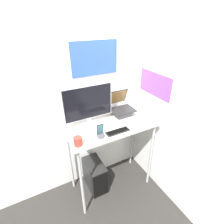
{
  "coord_description": "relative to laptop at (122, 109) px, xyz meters",
  "views": [
    {
      "loc": [
        -0.87,
        -1.35,
        2.27
      ],
      "look_at": [
        0.02,
        0.28,
        1.26
      ],
      "focal_mm": 28.0,
      "sensor_mm": 36.0,
      "label": 1
    }
  ],
  "objects": [
    {
      "name": "mug",
      "position": [
        -0.74,
        -0.35,
        -0.03
      ],
      "size": [
        0.09,
        0.09,
        0.1
      ],
      "color": "#9E382D",
      "rests_on": "desk"
    },
    {
      "name": "computer_tower",
      "position": [
        -0.48,
        -0.07,
        -0.94
      ],
      "size": [
        0.24,
        0.42,
        0.44
      ],
      "color": "black",
      "rests_on": "ground_plane"
    },
    {
      "name": "wall_side_right",
      "position": [
        0.39,
        -0.45,
        0.14
      ],
      "size": [
        0.06,
        6.0,
        2.6
      ],
      "color": "white",
      "rests_on": "ground_plane"
    },
    {
      "name": "monitor",
      "position": [
        -0.48,
        -0.02,
        0.17
      ],
      "size": [
        0.62,
        0.21,
        0.51
      ],
      "color": "silver",
      "rests_on": "desk"
    },
    {
      "name": "laptop",
      "position": [
        0.0,
        0.0,
        0.0
      ],
      "size": [
        0.31,
        0.34,
        0.32
      ],
      "color": "#4C4C51",
      "rests_on": "desk"
    },
    {
      "name": "cell_phone",
      "position": [
        -0.47,
        -0.33,
        -0.04
      ],
      "size": [
        0.09,
        0.09,
        0.17
      ],
      "color": "#4C4C51",
      "rests_on": "desk"
    },
    {
      "name": "wall_back",
      "position": [
        -0.26,
        0.2,
        0.14
      ],
      "size": [
        6.0,
        0.06,
        2.6
      ],
      "color": "white",
      "rests_on": "ground_plane"
    },
    {
      "name": "ground_plane",
      "position": [
        -0.26,
        -0.45,
        -1.16
      ],
      "size": [
        12.0,
        12.0,
        0.0
      ],
      "primitive_type": "plane",
      "color": "#2D2B28"
    },
    {
      "name": "keyboard",
      "position": [
        -0.25,
        -0.34,
        -0.07
      ],
      "size": [
        0.29,
        0.09,
        0.02
      ],
      "color": "black",
      "rests_on": "desk"
    },
    {
      "name": "desk",
      "position": [
        -0.26,
        -0.17,
        -0.24
      ],
      "size": [
        1.12,
        0.57,
        1.08
      ],
      "color": "beige",
      "rests_on": "ground_plane"
    },
    {
      "name": "mouse",
      "position": [
        -0.05,
        -0.32,
        -0.07
      ],
      "size": [
        0.04,
        0.07,
        0.03
      ],
      "color": "white",
      "rests_on": "desk"
    }
  ]
}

